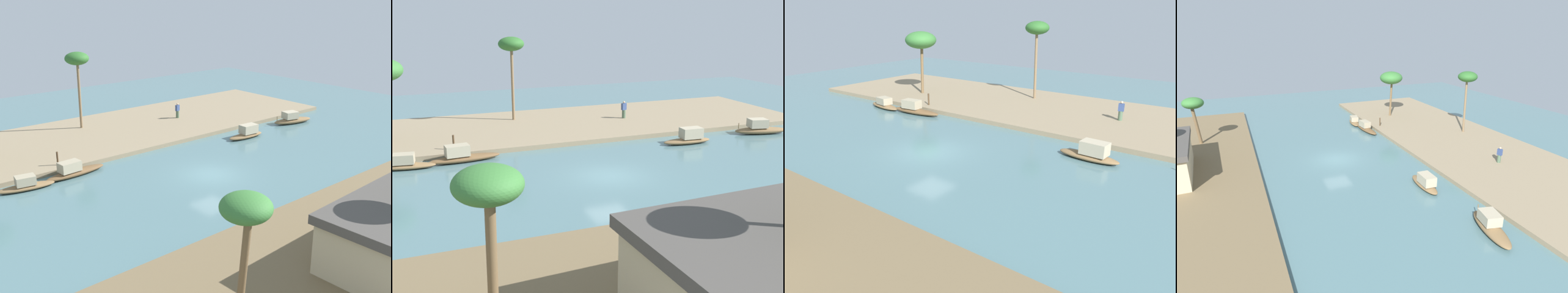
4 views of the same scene
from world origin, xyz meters
TOP-DOWN VIEW (x-y plane):
  - river_water at (0.00, 0.00)m, footprint 72.93×72.93m
  - riverbank_left at (0.00, -13.92)m, footprint 45.09×13.08m
  - riverbank_right at (0.00, 13.92)m, footprint 45.09×13.08m
  - sampan_downstream_large at (11.56, -6.04)m, footprint 3.99×1.66m
  - sampan_with_tall_canopy at (-15.87, -5.46)m, footprint 4.61×2.20m
  - sampan_foreground at (-8.72, -4.88)m, footprint 3.90×1.31m
  - sampan_upstream_small at (7.87, -6.28)m, footprint 4.85×1.50m
  - person_on_near_bank at (-7.48, -13.65)m, footprint 0.49×0.41m
  - mooring_post at (8.17, -8.33)m, footprint 0.14×0.14m
  - palm_tree_left_near at (1.92, -16.56)m, footprint 2.22×2.22m
  - palm_tree_right_short at (9.58, 12.69)m, footprint 2.18×2.18m
  - riverside_building at (1.12, 15.66)m, footprint 9.24×6.32m

SIDE VIEW (x-z plane):
  - river_water at x=0.00m, z-range 0.00..0.00m
  - riverbank_left at x=0.00m, z-range 0.00..0.35m
  - riverbank_right at x=0.00m, z-range 0.00..0.35m
  - sampan_downstream_large at x=11.56m, z-range -0.15..0.85m
  - sampan_upstream_small at x=7.87m, z-range -0.18..1.01m
  - sampan_with_tall_canopy at x=-15.87m, z-range -0.18..1.06m
  - sampan_foreground at x=-8.72m, z-range -0.15..1.07m
  - mooring_post at x=8.17m, z-range 0.35..1.40m
  - person_on_near_bank at x=-7.48m, z-range 0.29..1.84m
  - riverside_building at x=1.12m, z-range 0.38..3.44m
  - palm_tree_right_short at x=9.58m, z-range 2.11..7.21m
  - palm_tree_left_near at x=1.92m, z-range 3.15..10.39m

